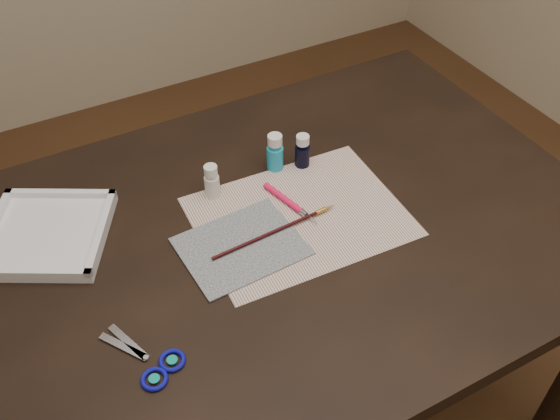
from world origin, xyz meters
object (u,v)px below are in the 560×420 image
paper (299,216)px  canvas (241,246)px  paint_bottle_cyan (275,152)px  scissors (136,356)px  palette_tray (47,233)px  paint_bottle_navy (302,151)px  paint_bottle_white (212,181)px

paper → canvas: canvas is taller
canvas → paint_bottle_cyan: (0.17, 0.18, 0.04)m
paper → paint_bottle_cyan: (0.03, 0.16, 0.04)m
canvas → scissors: (-0.26, -0.14, 0.00)m
paint_bottle_cyan → palette_tray: (-0.49, 0.02, -0.03)m
paint_bottle_navy → paint_bottle_cyan: bearing=161.3°
paint_bottle_white → scissors: (-0.27, -0.30, -0.03)m
paint_bottle_white → palette_tray: size_ratio=0.34×
canvas → paint_bottle_navy: 0.28m
paper → scissors: scissors is taller
paper → paint_bottle_cyan: paint_bottle_cyan is taller
paint_bottle_navy → palette_tray: bearing=175.6°
canvas → paint_bottle_white: (0.01, 0.16, 0.04)m
paint_bottle_white → palette_tray: 0.34m
paint_bottle_white → scissors: bearing=-131.8°
canvas → scissors: size_ratio=1.31×
canvas → paint_bottle_navy: paint_bottle_navy is taller
paint_bottle_navy → canvas: bearing=-144.8°
paper → paint_bottle_white: (-0.13, 0.14, 0.04)m
paint_bottle_navy → palette_tray: size_ratio=0.35×
paint_bottle_navy → scissors: paint_bottle_navy is taller
palette_tray → canvas: bearing=-32.3°
canvas → paint_bottle_cyan: bearing=46.5°
palette_tray → scissors: bearing=-79.7°
canvas → paint_bottle_cyan: 0.25m
scissors → palette_tray: (-0.06, 0.34, 0.01)m
paper → palette_tray: size_ratio=1.81×
paint_bottle_cyan → palette_tray: bearing=177.4°
paint_bottle_navy → palette_tray: paint_bottle_navy is taller
canvas → paint_bottle_white: paint_bottle_white is taller
scissors → paint_bottle_cyan: bearing=-86.8°
scissors → palette_tray: size_ratio=0.76×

